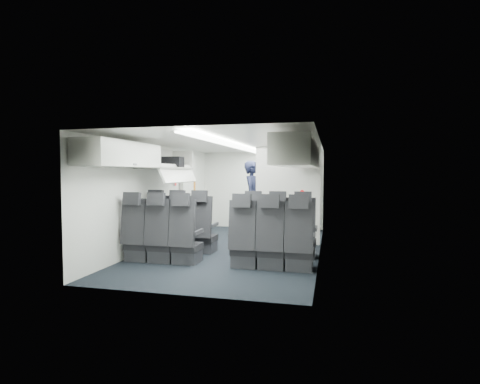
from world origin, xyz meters
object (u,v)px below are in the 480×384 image
at_px(seat_row_mid, 214,242).
at_px(boarding_door, 188,197).
at_px(seat_row_front, 229,233).
at_px(galley_unit, 295,195).
at_px(flight_attendant, 253,198).
at_px(carry_on_bag, 172,163).

distance_m(seat_row_mid, boarding_door, 3.45).
bearing_deg(seat_row_front, boarding_door, 128.16).
distance_m(galley_unit, boarding_door, 2.84).
height_order(seat_row_front, flight_attendant, flight_attendant).
height_order(seat_row_mid, carry_on_bag, carry_on_bag).
distance_m(boarding_door, carry_on_bag, 1.83).
bearing_deg(carry_on_bag, seat_row_front, -20.64).
distance_m(seat_row_mid, carry_on_bag, 2.37).
distance_m(seat_row_mid, galley_unit, 4.30).
xyz_separation_m(boarding_door, flight_attendant, (1.62, 0.30, -0.02)).
bearing_deg(boarding_door, galley_unit, 24.28).
bearing_deg(flight_attendant, seat_row_mid, -173.73).
relative_size(galley_unit, boarding_door, 1.02).
bearing_deg(seat_row_front, flight_attendant, 90.39).
relative_size(seat_row_front, boarding_door, 1.79).
bearing_deg(flight_attendant, boarding_door, 106.37).
bearing_deg(boarding_door, seat_row_front, -51.84).
bearing_deg(boarding_door, carry_on_bag, -80.15).
distance_m(seat_row_front, galley_unit, 3.43).
bearing_deg(seat_row_front, carry_on_bag, 160.89).
xyz_separation_m(galley_unit, boarding_door, (-2.59, -1.17, 0.00)).
relative_size(galley_unit, carry_on_bag, 4.43).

